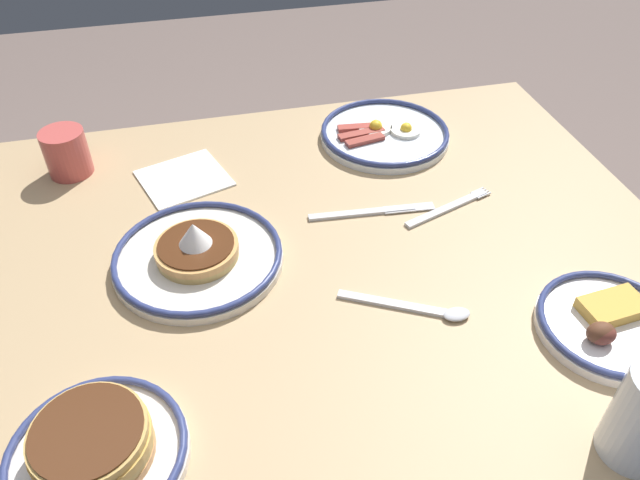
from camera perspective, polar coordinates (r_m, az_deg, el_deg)
name	(u,v)px	position (r m, az deg, el deg)	size (l,w,h in m)	color
dining_table	(326,289)	(1.03, 0.53, -4.55)	(1.17, 0.98, 0.72)	tan
plate_near_main	(198,255)	(0.98, -11.30, -1.35)	(0.27, 0.27, 0.08)	silver
plate_center_pancakes	(384,133)	(1.27, 6.00, 9.83)	(0.26, 0.26, 0.04)	silver
plate_far_companion	(609,324)	(0.96, 25.28, -7.07)	(0.20, 0.20, 0.04)	white
plate_far_side	(95,449)	(0.79, -20.20, -17.77)	(0.21, 0.21, 0.06)	silver
coffee_mug	(67,151)	(1.24, -22.48, 7.64)	(0.08, 0.11, 0.09)	#BF4C47
paper_napkin	(184,178)	(1.18, -12.53, 5.62)	(0.15, 0.14, 0.00)	white
fork_near	(449,207)	(1.10, 11.89, 2.98)	(0.18, 0.08, 0.01)	silver
butter_knife	(372,212)	(1.07, 4.86, 2.64)	(0.22, 0.03, 0.01)	silver
tea_spoon	(422,309)	(0.91, 9.46, -6.31)	(0.18, 0.10, 0.01)	silver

